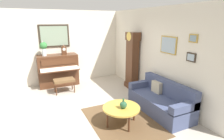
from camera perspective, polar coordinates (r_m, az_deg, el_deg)
The scene contains 12 objects.
ground_plane at distance 5.33m, azimuth -9.60°, elevation -12.25°, with size 6.40×6.00×0.10m, color #B2A899.
wall_left at distance 7.34m, azimuth -15.81°, elevation 7.01°, with size 0.13×4.90×2.80m.
wall_back at distance 5.90m, azimuth 12.82°, elevation 5.24°, with size 5.30×0.13×2.80m.
area_rug at distance 4.63m, azimuth 3.13°, elevation -15.80°, with size 2.10×1.50×0.01m, color brown.
piano at distance 7.11m, azimuth -16.65°, elevation -0.01°, with size 0.87×1.44×1.18m.
piano_bench at distance 6.37m, azimuth -14.93°, elevation -3.43°, with size 0.42×0.70×0.48m.
grandfather_clock at distance 6.51m, azimuth 6.37°, elevation 2.50°, with size 0.52×0.34×2.03m.
couch at distance 5.12m, azimuth 15.16°, elevation -9.25°, with size 1.90×0.80×0.84m.
coffee_table at distance 4.33m, azimuth 2.97°, elevation -12.00°, with size 0.88×0.88×0.44m.
mantel_clock at distance 6.99m, azimuth -15.01°, elevation 6.19°, with size 0.13×0.18×0.38m.
flower_vase at distance 6.89m, azimuth -20.86°, elevation 6.79°, with size 0.26×0.26×0.58m.
green_jug at distance 4.22m, azimuth 3.60°, elevation -10.96°, with size 0.17×0.17×0.24m.
Camera 1 is at (4.58, -1.21, 2.39)m, focal length 28.87 mm.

